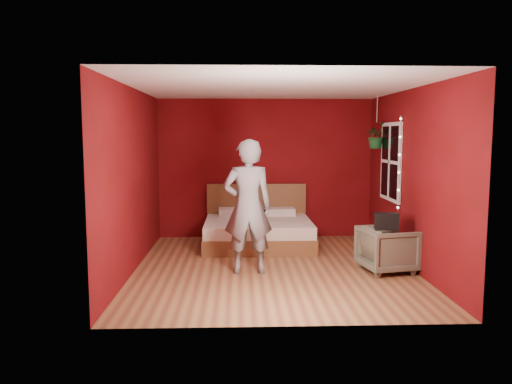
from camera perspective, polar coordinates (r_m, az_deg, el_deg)
name	(u,v)px	position (r m, az deg, el deg)	size (l,w,h in m)	color
floor	(273,268)	(7.39, 2.00, -8.64)	(4.50, 4.50, 0.00)	#96653C
room_walls	(274,153)	(7.14, 2.05, 4.49)	(4.04, 4.54, 2.62)	maroon
window	(390,162)	(8.40, 15.11, 3.36)	(0.05, 0.97, 1.27)	white
fairy_lights	(399,164)	(7.89, 16.06, 3.13)	(0.04, 0.04, 1.45)	silver
bed	(258,230)	(8.78, 0.21, -4.41)	(1.85, 1.58, 1.02)	brown
person	(248,207)	(6.95, -0.94, -1.70)	(0.68, 0.45, 1.88)	slate
armchair	(387,249)	(7.35, 14.77, -6.35)	(0.69, 0.71, 0.64)	#62624D
handbag	(386,221)	(7.07, 14.67, -3.25)	(0.32, 0.16, 0.23)	black
throw_pillow	(251,215)	(8.68, -0.60, -2.67)	(0.44, 0.44, 0.16)	black
hanging_plant	(376,135)	(8.85, 13.60, 6.30)	(0.50, 0.47, 0.90)	silver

